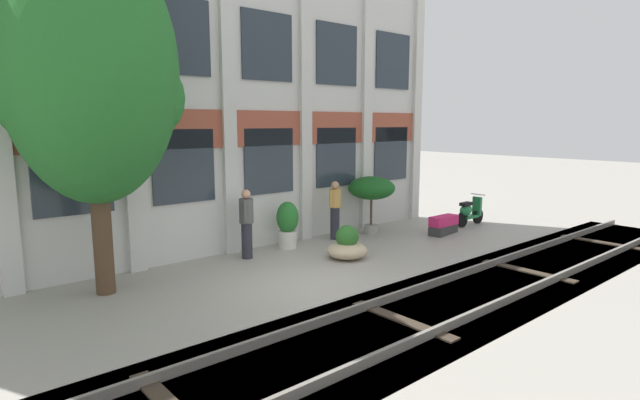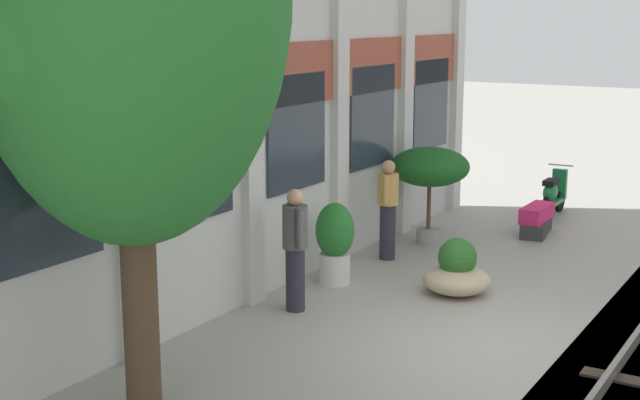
{
  "view_description": "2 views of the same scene",
  "coord_description": "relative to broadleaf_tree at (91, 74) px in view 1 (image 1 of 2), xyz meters",
  "views": [
    {
      "loc": [
        -6.27,
        -7.65,
        3.25
      ],
      "look_at": [
        1.14,
        1.0,
        1.47
      ],
      "focal_mm": 28.0,
      "sensor_mm": 36.0,
      "label": 1
    },
    {
      "loc": [
        -9.7,
        -3.83,
        3.95
      ],
      "look_at": [
        0.24,
        2.13,
        1.52
      ],
      "focal_mm": 50.0,
      "sensor_mm": 36.0,
      "label": 2
    }
  ],
  "objects": [
    {
      "name": "apartment_facade",
      "position": [
        3.41,
        1.33,
        -0.46
      ],
      "size": [
        14.66,
        0.64,
        7.31
      ],
      "color": "silver",
      "rests_on": "ground"
    },
    {
      "name": "potted_plant_square_trough",
      "position": [
        9.25,
        -1.13,
        -3.85
      ],
      "size": [
        1.15,
        0.56,
        0.54
      ],
      "color": "#333333",
      "rests_on": "ground"
    },
    {
      "name": "rail_tracks",
      "position": [
        3.41,
        -4.6,
        -4.24
      ],
      "size": [
        22.3,
        2.8,
        0.43
      ],
      "color": "#423F3A",
      "rests_on": "ground"
    },
    {
      "name": "potted_plant_stone_basin",
      "position": [
        4.76,
        0.52,
        -3.45
      ],
      "size": [
        0.58,
        0.58,
        1.23
      ],
      "color": "beige",
      "rests_on": "ground"
    },
    {
      "name": "resident_by_doorway",
      "position": [
        6.37,
        0.46,
        -3.23
      ],
      "size": [
        0.51,
        0.34,
        1.64
      ],
      "rotation": [
        0.0,
        0.0,
        -1.28
      ],
      "color": "#282833",
      "rests_on": "ground"
    },
    {
      "name": "broadleaf_tree",
      "position": [
        0.0,
        0.0,
        0.0
      ],
      "size": [
        3.23,
        3.07,
        6.67
      ],
      "color": "#4C3826",
      "rests_on": "ground"
    },
    {
      "name": "resident_watching_tracks",
      "position": [
        3.42,
        0.36,
        -3.21
      ],
      "size": [
        0.38,
        0.42,
        1.68
      ],
      "rotation": [
        0.0,
        0.0,
        -0.71
      ],
      "color": "#282833",
      "rests_on": "ground"
    },
    {
      "name": "scooter_near_curb",
      "position": [
        10.87,
        -0.94,
        -3.67
      ],
      "size": [
        1.38,
        0.5,
        0.98
      ],
      "rotation": [
        0.0,
        0.0,
        0.01
      ],
      "color": "black",
      "rests_on": "ground"
    },
    {
      "name": "potted_plant_low_pan",
      "position": [
        7.68,
        0.32,
        -2.79
      ],
      "size": [
        1.37,
        1.37,
        1.69
      ],
      "color": "gray",
      "rests_on": "ground"
    },
    {
      "name": "potted_plant_wide_bowl",
      "position": [
        5.23,
        -1.23,
        -3.8
      ],
      "size": [
        0.98,
        0.98,
        0.81
      ],
      "color": "tan",
      "rests_on": "ground"
    },
    {
      "name": "ground_plane",
      "position": [
        3.41,
        -2.02,
        -4.11
      ],
      "size": [
        80.0,
        80.0,
        0.0
      ],
      "primitive_type": "plane",
      "color": "#9E998E"
    }
  ]
}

